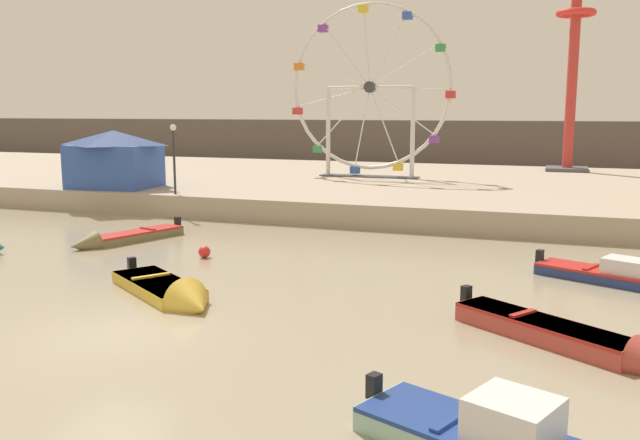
% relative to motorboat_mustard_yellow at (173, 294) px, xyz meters
% --- Properties ---
extents(ground_plane, '(240.00, 240.00, 0.00)m').
position_rel_motorboat_mustard_yellow_xyz_m(ground_plane, '(0.23, -2.99, -0.19)').
color(ground_plane, gray).
extents(quay_promenade, '(110.00, 24.84, 1.12)m').
position_rel_motorboat_mustard_yellow_xyz_m(quay_promenade, '(0.23, 25.15, 0.37)').
color(quay_promenade, tan).
rests_on(quay_promenade, ground_plane).
extents(distant_town_skyline, '(140.00, 3.00, 4.40)m').
position_rel_motorboat_mustard_yellow_xyz_m(distant_town_skyline, '(0.23, 46.93, 2.01)').
color(distant_town_skyline, '#564C47').
rests_on(distant_town_skyline, ground_plane).
extents(motorboat_mustard_yellow, '(4.86, 3.88, 1.32)m').
position_rel_motorboat_mustard_yellow_xyz_m(motorboat_mustard_yellow, '(0.00, 0.00, 0.00)').
color(motorboat_mustard_yellow, gold).
rests_on(motorboat_mustard_yellow, ground_plane).
extents(motorboat_faded_red, '(5.29, 3.96, 1.06)m').
position_rel_motorboat_mustard_yellow_xyz_m(motorboat_faded_red, '(10.68, -0.38, 0.07)').
color(motorboat_faded_red, '#B24238').
rests_on(motorboat_faded_red, ground_plane).
extents(motorboat_olive_wood, '(2.55, 5.22, 1.00)m').
position_rel_motorboat_mustard_yellow_xyz_m(motorboat_olive_wood, '(-6.54, 6.46, 0.01)').
color(motorboat_olive_wood, olive).
rests_on(motorboat_olive_wood, ground_plane).
extents(ferris_wheel_white_frame, '(10.47, 1.20, 10.78)m').
position_rel_motorboat_mustard_yellow_xyz_m(ferris_wheel_white_frame, '(-1.44, 25.33, 6.34)').
color(ferris_wheel_white_frame, silver).
rests_on(ferris_wheel_white_frame, quay_promenade).
extents(drop_tower_red_tower, '(2.80, 2.80, 15.56)m').
position_rel_motorboat_mustard_yellow_xyz_m(drop_tower_red_tower, '(10.42, 34.39, 8.49)').
color(drop_tower_red_tower, '#BC332D').
rests_on(drop_tower_red_tower, quay_promenade).
extents(carnival_booth_blue_tent, '(5.05, 4.13, 3.12)m').
position_rel_motorboat_mustard_yellow_xyz_m(carnival_booth_blue_tent, '(-12.97, 14.88, 2.55)').
color(carnival_booth_blue_tent, '#3356B7').
rests_on(carnival_booth_blue_tent, quay_promenade).
extents(promenade_lamp_near, '(0.32, 0.32, 3.51)m').
position_rel_motorboat_mustard_yellow_xyz_m(promenade_lamp_near, '(-8.28, 13.44, 3.25)').
color(promenade_lamp_near, '#2D2D33').
rests_on(promenade_lamp_near, quay_promenade).
extents(mooring_buoy_orange, '(0.44, 0.44, 0.44)m').
position_rel_motorboat_mustard_yellow_xyz_m(mooring_buoy_orange, '(-1.94, 5.21, 0.03)').
color(mooring_buoy_orange, red).
rests_on(mooring_buoy_orange, ground_plane).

